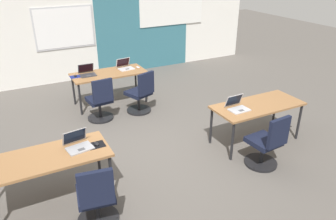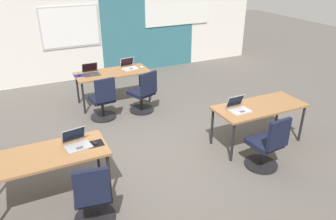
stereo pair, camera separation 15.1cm
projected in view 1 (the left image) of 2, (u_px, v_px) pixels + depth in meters
The scene contains 18 objects.
ground_plane at pixel (152, 149), 5.67m from camera, with size 24.00×24.00×0.00m.
back_wall_assembly at pixel (84, 25), 8.46m from camera, with size 10.00×0.27×2.80m.
desk_near_left at pixel (46, 161), 4.18m from camera, with size 1.60×0.70×0.72m.
desk_near_right at pixel (258, 108), 5.64m from camera, with size 1.60×0.70×0.72m.
desk_far_center at pixel (109, 75), 7.16m from camera, with size 1.60×0.70×0.72m.
laptop_far_left at pixel (87, 73), 6.97m from camera, with size 0.33×0.32×0.22m.
mousepad_far_left at pixel (75, 77), 6.88m from camera, with size 0.22×0.19×0.00m.
mouse_far_left at pixel (75, 76), 6.88m from camera, with size 0.08×0.11×0.03m.
chair_far_left at pixel (101, 103), 6.51m from camera, with size 0.52×0.56×0.92m.
laptop_far_right at pixel (125, 67), 7.36m from camera, with size 0.36×0.35×0.23m.
mouse_far_right at pixel (138, 67), 7.41m from camera, with size 0.09×0.11×0.03m.
chair_far_right at pixel (141, 96), 6.84m from camera, with size 0.56×0.61×0.92m.
laptop_near_left_inner at pixel (78, 144), 4.34m from camera, with size 0.37×0.35×0.23m.
mousepad_near_left_inner at pixel (96, 145), 4.41m from camera, with size 0.22×0.19×0.00m.
mouse_near_left_inner at pixel (96, 144), 4.40m from camera, with size 0.07×0.11×0.03m.
chair_near_left_inner at pixel (97, 201), 3.92m from camera, with size 0.52×0.57×0.92m.
laptop_near_right_inner at pixel (237, 106), 5.42m from camera, with size 0.34×0.32×0.23m.
chair_near_right_inner at pixel (267, 145), 5.05m from camera, with size 0.52×0.55×0.92m.
Camera 1 is at (-1.98, -4.42, 3.04)m, focal length 34.97 mm.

